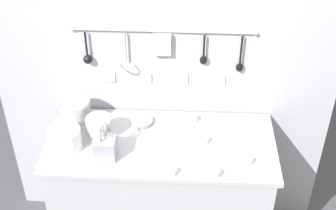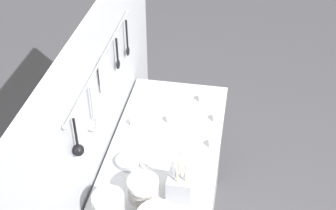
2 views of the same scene
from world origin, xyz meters
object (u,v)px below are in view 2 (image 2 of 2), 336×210
at_px(cup_edge_near, 134,122).
at_px(cup_by_caddy, 202,99).
at_px(bowl_stack_tall_left, 109,209).
at_px(cup_back_right, 213,144).
at_px(cutlery_caddy, 180,186).
at_px(steel_mixing_bowl, 128,161).
at_px(bowl_stack_wide_centre, 143,191).
at_px(cup_back_left, 170,120).
at_px(cup_mid_row, 217,118).

bearing_deg(cup_edge_near, cup_by_caddy, -50.63).
bearing_deg(bowl_stack_tall_left, cup_back_right, -35.73).
bearing_deg(cutlery_caddy, steel_mixing_bowl, 60.78).
distance_m(bowl_stack_wide_centre, bowl_stack_tall_left, 0.21).
height_order(bowl_stack_tall_left, cutlery_caddy, cutlery_caddy).
distance_m(cup_by_caddy, cup_back_left, 0.30).
height_order(cup_by_caddy, cup_back_right, same).
relative_size(cup_back_left, cup_edge_near, 1.00).
bearing_deg(cup_back_left, cutlery_caddy, -165.60).
xyz_separation_m(cup_back_right, cup_mid_row, (0.24, 0.00, 0.00)).
height_order(bowl_stack_tall_left, cup_by_caddy, bowl_stack_tall_left).
distance_m(cutlery_caddy, cup_mid_row, 0.65).
xyz_separation_m(bowl_stack_wide_centre, cup_back_right, (0.46, -0.31, -0.05)).
bearing_deg(cutlery_caddy, cup_by_caddy, -1.48).
bearing_deg(cup_back_right, cup_mid_row, 0.00).
xyz_separation_m(cutlery_caddy, cup_by_caddy, (0.82, -0.02, -0.05)).
bearing_deg(cutlery_caddy, cup_edge_near, 35.59).
bearing_deg(steel_mixing_bowl, cup_mid_row, -44.68).
height_order(cup_back_left, cup_mid_row, same).
distance_m(bowl_stack_wide_centre, cup_mid_row, 0.76).
distance_m(bowl_stack_tall_left, steel_mixing_bowl, 0.40).
distance_m(bowl_stack_wide_centre, cup_back_left, 0.64).
height_order(bowl_stack_wide_centre, cup_edge_near, bowl_stack_wide_centre).
bearing_deg(cutlery_caddy, bowl_stack_tall_left, 125.57).
bearing_deg(bowl_stack_wide_centre, cup_back_right, -33.90).
distance_m(steel_mixing_bowl, cup_edge_near, 0.33).
relative_size(steel_mixing_bowl, cup_back_left, 2.93).
distance_m(cup_by_caddy, cup_edge_near, 0.50).
relative_size(bowl_stack_tall_left, cup_edge_near, 3.61).
bearing_deg(bowl_stack_tall_left, cup_edge_near, 4.25).
distance_m(cutlery_caddy, cup_by_caddy, 0.82).
bearing_deg(cup_edge_near, bowl_stack_tall_left, -175.75).
height_order(cup_back_right, cup_mid_row, same).
distance_m(steel_mixing_bowl, cup_back_right, 0.50).
xyz_separation_m(bowl_stack_wide_centre, cup_mid_row, (0.70, -0.31, -0.05)).
relative_size(bowl_stack_tall_left, cutlery_caddy, 0.65).
xyz_separation_m(cup_back_left, cup_edge_near, (-0.07, 0.22, 0.00)).
bearing_deg(cup_mid_row, cup_back_right, 180.00).
height_order(bowl_stack_tall_left, cup_mid_row, bowl_stack_tall_left).
height_order(bowl_stack_wide_centre, cup_back_left, bowl_stack_wide_centre).
distance_m(cup_back_left, cup_mid_row, 0.29).
bearing_deg(cup_by_caddy, steel_mixing_bowl, 152.23).
bearing_deg(cup_by_caddy, cutlery_caddy, 178.52).
bearing_deg(cup_back_right, cup_back_left, 57.21).
relative_size(bowl_stack_tall_left, cup_back_left, 3.61).
distance_m(bowl_stack_tall_left, cup_edge_near, 0.73).
bearing_deg(steel_mixing_bowl, bowl_stack_tall_left, -178.67).
xyz_separation_m(cup_by_caddy, cup_back_right, (-0.43, -0.11, 0.00)).
distance_m(cup_back_right, cup_mid_row, 0.24).
height_order(cutlery_caddy, cup_edge_near, cutlery_caddy).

